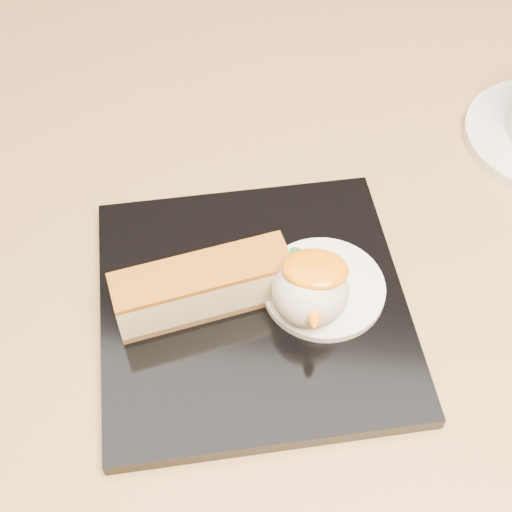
# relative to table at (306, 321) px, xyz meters

# --- Properties ---
(ground) EXTENTS (5.00, 5.00, 0.00)m
(ground) POSITION_rel_table_xyz_m (0.00, 0.00, -0.56)
(ground) COLOR brown
(ground) RESTS_ON ground
(table) EXTENTS (0.80, 0.80, 0.72)m
(table) POSITION_rel_table_xyz_m (0.00, 0.00, 0.00)
(table) COLOR black
(table) RESTS_ON ground
(dessert_plate) EXTENTS (0.27, 0.27, 0.01)m
(dessert_plate) POSITION_rel_table_xyz_m (-0.04, -0.09, 0.16)
(dessert_plate) COLOR black
(dessert_plate) RESTS_ON table
(cheesecake) EXTENTS (0.13, 0.08, 0.04)m
(cheesecake) POSITION_rel_table_xyz_m (-0.08, -0.10, 0.19)
(cheesecake) COLOR brown
(cheesecake) RESTS_ON dessert_plate
(cream_smear) EXTENTS (0.09, 0.09, 0.01)m
(cream_smear) POSITION_rel_table_xyz_m (0.01, -0.08, 0.17)
(cream_smear) COLOR white
(cream_smear) RESTS_ON dessert_plate
(ice_cream_scoop) EXTENTS (0.05, 0.05, 0.05)m
(ice_cream_scoop) POSITION_rel_table_xyz_m (-0.00, -0.10, 0.19)
(ice_cream_scoop) COLOR white
(ice_cream_scoop) RESTS_ON cream_smear
(mango_sauce) EXTENTS (0.04, 0.03, 0.01)m
(mango_sauce) POSITION_rel_table_xyz_m (-0.00, -0.10, 0.22)
(mango_sauce) COLOR orange
(mango_sauce) RESTS_ON ice_cream_scoop
(mint_sprig) EXTENTS (0.04, 0.03, 0.00)m
(mint_sprig) POSITION_rel_table_xyz_m (-0.02, -0.05, 0.17)
(mint_sprig) COLOR #297D2E
(mint_sprig) RESTS_ON cream_smear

